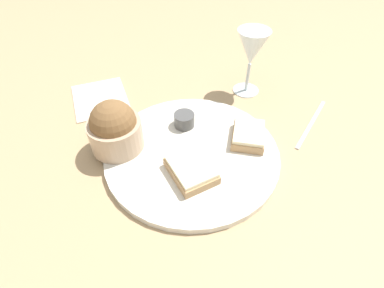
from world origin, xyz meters
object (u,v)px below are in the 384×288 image
wine_glass (252,50)px  napkin (100,98)px  cheese_toast_near (192,170)px  cheese_toast_far (248,135)px  fork (311,123)px  salad_bowl (115,128)px  sauce_ramekin (184,119)px

wine_glass → napkin: wine_glass is taller
cheese_toast_near → wine_glass: size_ratio=0.72×
cheese_toast_far → fork: (0.07, -0.15, -0.02)m
cheese_toast_near → napkin: size_ratio=0.60×
salad_bowl → wine_glass: (0.22, -0.28, 0.05)m
salad_bowl → cheese_toast_far: salad_bowl is taller
napkin → wine_glass: bearing=-83.1°
salad_bowl → napkin: size_ratio=0.55×
sauce_ramekin → napkin: 0.24m
napkin → cheese_toast_far: bearing=-113.5°
sauce_ramekin → cheese_toast_far: size_ratio=0.48×
cheese_toast_far → napkin: (0.15, 0.35, -0.02)m
cheese_toast_near → wine_glass: wine_glass is taller
salad_bowl → napkin: bearing=25.4°
salad_bowl → cheese_toast_near: size_ratio=0.92×
fork → cheese_toast_near: bearing=121.7°
cheese_toast_near → fork: cheese_toast_near is taller
salad_bowl → wine_glass: 0.36m
cheese_toast_far → wine_glass: (0.19, -0.02, 0.09)m
cheese_toast_far → sauce_ramekin: bearing=72.5°
sauce_ramekin → wine_glass: size_ratio=0.28×
napkin → cheese_toast_near: bearing=-136.4°
salad_bowl → napkin: 0.20m
cheese_toast_far → wine_glass: 0.21m
salad_bowl → sauce_ramekin: bearing=-63.5°
salad_bowl → fork: bearing=-77.6°
cheese_toast_far → salad_bowl: bearing=95.0°
cheese_toast_near → salad_bowl: bearing=64.6°
cheese_toast_far → napkin: size_ratio=0.48×
salad_bowl → cheese_toast_near: bearing=-115.4°
cheese_toast_near → wine_glass: (0.29, -0.13, 0.09)m
fork → cheese_toast_far: bearing=114.2°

